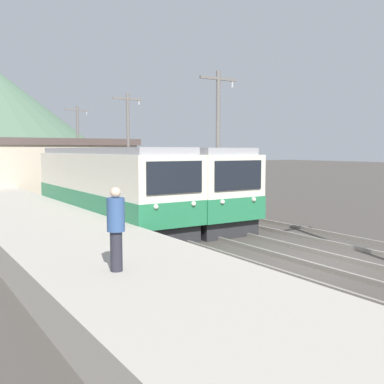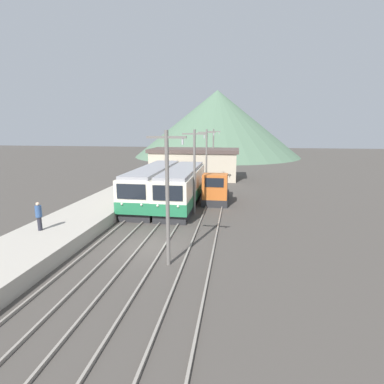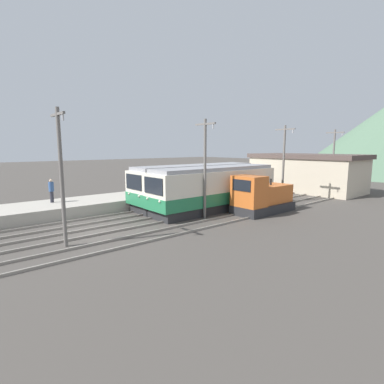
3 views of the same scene
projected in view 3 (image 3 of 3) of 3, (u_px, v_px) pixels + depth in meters
The scene contains 14 objects.
ground_plane at pixel (95, 232), 18.26m from camera, with size 200.00×200.00×0.00m, color #47423D.
platform_left at pixel (62, 208), 22.92m from camera, with size 4.50×54.00×0.89m, color #ADA599.
track_left at pixel (80, 222), 20.21m from camera, with size 1.54×60.00×0.14m.
track_center at pixel (96, 231), 18.09m from camera, with size 1.54×60.00×0.14m.
track_right at pixel (119, 243), 15.82m from camera, with size 1.54×60.00×0.14m.
commuter_train_left at pixel (196, 186), 26.60m from camera, with size 2.84×12.56×3.57m.
commuter_train_center at pixel (215, 190), 24.26m from camera, with size 2.84×11.97×3.55m.
shunting_locomotive at pixel (261, 197), 23.37m from camera, with size 2.40×5.38×3.00m.
catenary_mast_near at pixel (61, 173), 14.97m from camera, with size 2.00×0.20×7.05m.
catenary_mast_mid at pixel (205, 165), 21.17m from camera, with size 2.00×0.20×7.05m.
catenary_mast_far at pixel (284, 161), 27.37m from camera, with size 2.00×0.20×7.05m.
catenary_mast_distant at pixel (333, 158), 33.57m from camera, with size 2.00×0.20×7.05m.
person_on_platform at pixel (51, 190), 22.85m from camera, with size 0.38×0.38×1.80m.
station_building at pixel (306, 172), 35.14m from camera, with size 12.60×6.30×4.30m.
Camera 3 is at (17.37, -6.81, 5.12)m, focal length 28.00 mm.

